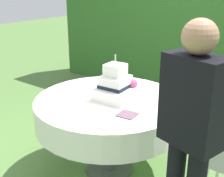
{
  "coord_description": "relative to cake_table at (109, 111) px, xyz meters",
  "views": [
    {
      "loc": [
        1.54,
        -1.99,
        1.79
      ],
      "look_at": [
        0.02,
        0.02,
        0.86
      ],
      "focal_mm": 47.54,
      "sensor_mm": 36.0,
      "label": 1
    }
  ],
  "objects": [
    {
      "name": "serving_plate_far",
      "position": [
        0.16,
        -0.29,
        0.13
      ],
      "size": [
        0.12,
        0.12,
        0.01
      ],
      "primitive_type": "cylinder",
      "color": "white",
      "rests_on": "cake_table"
    },
    {
      "name": "foliage_hedge",
      "position": [
        0.0,
        2.4,
        0.47
      ],
      "size": [
        5.34,
        0.52,
        2.21
      ],
      "primitive_type": "cube",
      "color": "#336628",
      "rests_on": "ground_plane"
    },
    {
      "name": "serving_plate_near",
      "position": [
        -0.24,
        0.45,
        0.13
      ],
      "size": [
        0.12,
        0.12,
        0.01
      ],
      "primitive_type": "cylinder",
      "color": "white",
      "rests_on": "cake_table"
    },
    {
      "name": "wedding_cake",
      "position": [
        0.05,
        0.04,
        0.24
      ],
      "size": [
        0.34,
        0.34,
        0.42
      ],
      "color": "white",
      "rests_on": "cake_table"
    },
    {
      "name": "standing_person",
      "position": [
        0.96,
        -0.45,
        0.29
      ],
      "size": [
        0.4,
        0.29,
        1.6
      ],
      "color": "black",
      "rests_on": "ground_plane"
    },
    {
      "name": "ground_plane",
      "position": [
        0.0,
        0.0,
        -0.64
      ],
      "size": [
        20.0,
        20.0,
        0.0
      ],
      "primitive_type": "plane",
      "color": "#547A3D"
    },
    {
      "name": "napkin_stack",
      "position": [
        0.33,
        -0.19,
        0.13
      ],
      "size": [
        0.16,
        0.16,
        0.01
      ],
      "primitive_type": "cube",
      "rotation": [
        0.0,
        0.0,
        0.1
      ],
      "color": "#6B4C60",
      "rests_on": "cake_table"
    },
    {
      "name": "cake_table",
      "position": [
        0.0,
        0.0,
        0.0
      ],
      "size": [
        1.36,
        1.36,
        0.76
      ],
      "color": "#4C4C51",
      "rests_on": "ground_plane"
    },
    {
      "name": "serving_plate_left",
      "position": [
        0.3,
        -0.43,
        0.13
      ],
      "size": [
        0.14,
        0.14,
        0.01
      ],
      "primitive_type": "cylinder",
      "color": "white",
      "rests_on": "cake_table"
    }
  ]
}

